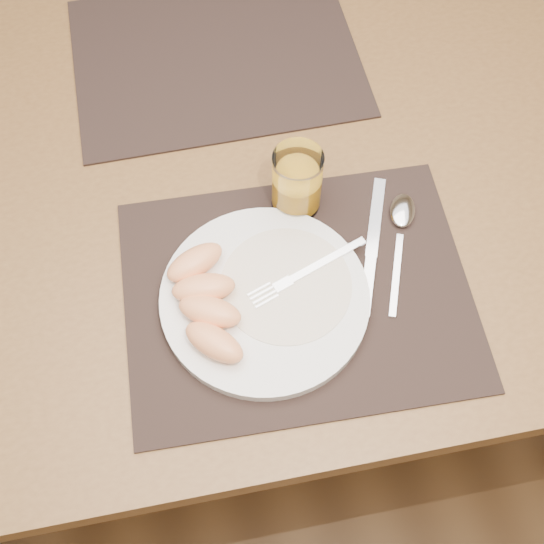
{
  "coord_description": "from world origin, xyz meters",
  "views": [
    {
      "loc": [
        -0.09,
        -0.6,
        1.55
      ],
      "look_at": [
        -0.01,
        -0.19,
        0.77
      ],
      "focal_mm": 45.0,
      "sensor_mm": 36.0,
      "label": 1
    }
  ],
  "objects_px": {
    "fork": "(299,276)",
    "knife": "(371,256)",
    "placemat_far": "(216,57)",
    "placemat_near": "(297,293)",
    "juice_glass": "(297,184)",
    "plate": "(265,298)",
    "spoon": "(402,220)",
    "table": "(255,196)"
  },
  "relations": [
    {
      "from": "placemat_near",
      "to": "fork",
      "type": "xyz_separation_m",
      "value": [
        0.0,
        0.01,
        0.02
      ]
    },
    {
      "from": "plate",
      "to": "spoon",
      "type": "xyz_separation_m",
      "value": [
        0.21,
        0.08,
        -0.0
      ]
    },
    {
      "from": "placemat_near",
      "to": "spoon",
      "type": "relative_size",
      "value": 2.41
    },
    {
      "from": "knife",
      "to": "spoon",
      "type": "height_order",
      "value": "spoon"
    },
    {
      "from": "placemat_far",
      "to": "plate",
      "type": "distance_m",
      "value": 0.44
    },
    {
      "from": "placemat_near",
      "to": "juice_glass",
      "type": "xyz_separation_m",
      "value": [
        0.03,
        0.14,
        0.05
      ]
    },
    {
      "from": "placemat_far",
      "to": "knife",
      "type": "relative_size",
      "value": 2.13
    },
    {
      "from": "table",
      "to": "placemat_near",
      "type": "height_order",
      "value": "placemat_near"
    },
    {
      "from": "placemat_far",
      "to": "juice_glass",
      "type": "relative_size",
      "value": 4.39
    },
    {
      "from": "fork",
      "to": "juice_glass",
      "type": "bearing_deg",
      "value": 79.59
    },
    {
      "from": "juice_glass",
      "to": "placemat_near",
      "type": "bearing_deg",
      "value": -100.98
    },
    {
      "from": "placemat_near",
      "to": "placemat_far",
      "type": "xyz_separation_m",
      "value": [
        -0.04,
        0.44,
        0.0
      ]
    },
    {
      "from": "fork",
      "to": "knife",
      "type": "distance_m",
      "value": 0.11
    },
    {
      "from": "plate",
      "to": "juice_glass",
      "type": "height_order",
      "value": "juice_glass"
    },
    {
      "from": "placemat_near",
      "to": "plate",
      "type": "height_order",
      "value": "plate"
    },
    {
      "from": "placemat_near",
      "to": "plate",
      "type": "distance_m",
      "value": 0.05
    },
    {
      "from": "knife",
      "to": "fork",
      "type": "bearing_deg",
      "value": -169.91
    },
    {
      "from": "table",
      "to": "spoon",
      "type": "height_order",
      "value": "spoon"
    },
    {
      "from": "spoon",
      "to": "juice_glass",
      "type": "distance_m",
      "value": 0.15
    },
    {
      "from": "placemat_far",
      "to": "spoon",
      "type": "bearing_deg",
      "value": -60.46
    },
    {
      "from": "plate",
      "to": "placemat_near",
      "type": "bearing_deg",
      "value": 5.32
    },
    {
      "from": "placemat_near",
      "to": "knife",
      "type": "xyz_separation_m",
      "value": [
        0.11,
        0.03,
        0.0
      ]
    },
    {
      "from": "placemat_near",
      "to": "placemat_far",
      "type": "distance_m",
      "value": 0.44
    },
    {
      "from": "placemat_far",
      "to": "plate",
      "type": "bearing_deg",
      "value": -90.47
    },
    {
      "from": "placemat_far",
      "to": "spoon",
      "type": "distance_m",
      "value": 0.41
    },
    {
      "from": "fork",
      "to": "spoon",
      "type": "bearing_deg",
      "value": 22.19
    },
    {
      "from": "knife",
      "to": "table",
      "type": "bearing_deg",
      "value": 124.23
    },
    {
      "from": "knife",
      "to": "placemat_near",
      "type": "bearing_deg",
      "value": -162.91
    },
    {
      "from": "spoon",
      "to": "juice_glass",
      "type": "bearing_deg",
      "value": 156.81
    },
    {
      "from": "table",
      "to": "spoon",
      "type": "bearing_deg",
      "value": -37.5
    },
    {
      "from": "placemat_near",
      "to": "fork",
      "type": "bearing_deg",
      "value": 74.28
    },
    {
      "from": "placemat_far",
      "to": "fork",
      "type": "height_order",
      "value": "fork"
    },
    {
      "from": "table",
      "to": "placemat_far",
      "type": "relative_size",
      "value": 3.11
    },
    {
      "from": "placemat_near",
      "to": "juice_glass",
      "type": "bearing_deg",
      "value": 79.02
    },
    {
      "from": "juice_glass",
      "to": "fork",
      "type": "bearing_deg",
      "value": -100.41
    },
    {
      "from": "fork",
      "to": "juice_glass",
      "type": "relative_size",
      "value": 1.65
    },
    {
      "from": "placemat_near",
      "to": "spoon",
      "type": "height_order",
      "value": "spoon"
    },
    {
      "from": "placemat_far",
      "to": "knife",
      "type": "distance_m",
      "value": 0.43
    },
    {
      "from": "placemat_far",
      "to": "juice_glass",
      "type": "bearing_deg",
      "value": -77.39
    },
    {
      "from": "knife",
      "to": "juice_glass",
      "type": "bearing_deg",
      "value": 127.62
    },
    {
      "from": "table",
      "to": "plate",
      "type": "relative_size",
      "value": 5.19
    },
    {
      "from": "plate",
      "to": "knife",
      "type": "distance_m",
      "value": 0.16
    }
  ]
}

